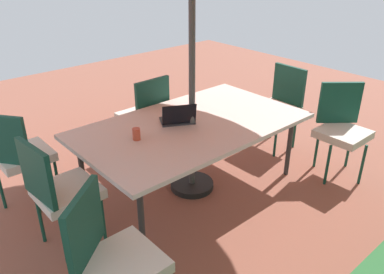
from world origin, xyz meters
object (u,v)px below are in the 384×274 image
at_px(dining_table, 192,127).
at_px(chair_northwest, 342,126).
at_px(cup, 136,134).
at_px(laptop, 178,118).
at_px(chair_northeast, 111,256).
at_px(chair_southeast, 19,153).
at_px(chair_south, 145,113).
at_px(chair_east, 59,188).
at_px(chair_west, 279,104).

distance_m(dining_table, chair_northwest, 1.60).
bearing_deg(cup, chair_northwest, 156.39).
bearing_deg(laptop, cup, 32.30).
bearing_deg(chair_northwest, dining_table, -170.07).
bearing_deg(chair_northeast, laptop, -3.26).
bearing_deg(dining_table, laptop, -45.10).
distance_m(chair_southeast, laptop, 1.48).
relative_size(chair_south, chair_east, 1.00).
bearing_deg(chair_northeast, chair_northwest, -37.98).
relative_size(chair_southeast, chair_east, 1.00).
bearing_deg(chair_west, chair_south, -118.99).
bearing_deg(chair_east, chair_southeast, -3.81).
distance_m(chair_south, laptop, 0.79).
xyz_separation_m(chair_southeast, chair_northeast, (0.05, 1.70, 0.00)).
xyz_separation_m(chair_west, chair_east, (2.75, -0.01, 0.00)).
relative_size(dining_table, chair_west, 2.23).
bearing_deg(cup, chair_south, -129.06).
bearing_deg(dining_table, chair_east, -1.76).
distance_m(dining_table, chair_south, 0.85).
relative_size(dining_table, chair_southeast, 2.23).
distance_m(chair_northwest, cup, 2.16).
bearing_deg(dining_table, cup, -5.89).
bearing_deg(chair_northeast, chair_west, -21.79).
relative_size(chair_northwest, cup, 9.34).
bearing_deg(chair_west, dining_table, -87.15).
height_order(chair_west, chair_south, same).
height_order(chair_northwest, chair_east, same).
bearing_deg(chair_south, chair_northwest, 127.18).
distance_m(chair_northeast, chair_northwest, 2.79).
xyz_separation_m(dining_table, laptop, (0.09, -0.09, 0.09)).
bearing_deg(chair_east, chair_northeast, 169.78).
xyz_separation_m(dining_table, chair_south, (-0.04, -0.84, -0.13)).
bearing_deg(chair_southeast, chair_northwest, -157.42).
bearing_deg(chair_south, chair_southeast, -1.66).
height_order(chair_northeast, chair_south, same).
bearing_deg(laptop, dining_table, 163.25).
bearing_deg(dining_table, chair_west, -178.83).
height_order(chair_east, laptop, chair_east).
bearing_deg(chair_northeast, dining_table, -7.85).
relative_size(chair_west, laptop, 2.46).
bearing_deg(chair_south, chair_west, 147.41).
relative_size(chair_southeast, chair_northwest, 1.00).
bearing_deg(laptop, chair_west, -154.15).
distance_m(chair_northeast, chair_south, 2.24).
distance_m(chair_west, chair_southeast, 2.89).
height_order(dining_table, chair_east, chair_east).
relative_size(chair_northwest, chair_east, 1.00).
bearing_deg(chair_northwest, chair_south, 169.13).
xyz_separation_m(chair_west, laptop, (1.51, -0.07, 0.22)).
height_order(chair_southeast, laptop, chair_southeast).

